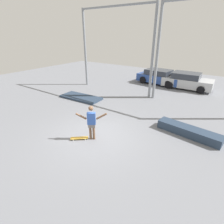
{
  "coord_description": "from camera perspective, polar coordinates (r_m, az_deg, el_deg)",
  "views": [
    {
      "loc": [
        4.78,
        -5.52,
        4.55
      ],
      "look_at": [
        0.02,
        1.38,
        0.75
      ],
      "focal_mm": 28.0,
      "sensor_mm": 36.0,
      "label": 1
    }
  ],
  "objects": [
    {
      "name": "canopy_support_right",
      "position": [
        12.36,
        29.75,
        18.77
      ],
      "size": [
        6.63,
        0.2,
        6.44
      ],
      "color": "gray",
      "rests_on": "ground_plane"
    },
    {
      "name": "skateboarder",
      "position": [
        7.91,
        -6.71,
        -2.95
      ],
      "size": [
        1.21,
        0.86,
        1.67
      ],
      "rotation": [
        0.0,
        0.0,
        0.59
      ],
      "color": "brown",
      "rests_on": "ground_plane"
    },
    {
      "name": "ground_plane",
      "position": [
        8.6,
        -5.4,
        -7.68
      ],
      "size": [
        36.0,
        36.0,
        0.0
      ],
      "primitive_type": "plane",
      "color": "slate"
    },
    {
      "name": "canopy_support_left",
      "position": [
        14.74,
        1.01,
        22.16
      ],
      "size": [
        6.63,
        0.2,
        6.44
      ],
      "color": "gray",
      "rests_on": "ground_plane"
    },
    {
      "name": "manual_pad",
      "position": [
        13.56,
        -10.12,
        4.72
      ],
      "size": [
        3.25,
        1.5,
        0.15
      ],
      "primitive_type": "cube",
      "rotation": [
        0.0,
        0.0,
        0.05
      ],
      "color": "#28384C",
      "rests_on": "ground_plane"
    },
    {
      "name": "skateboard",
      "position": [
        8.41,
        -10.61,
        -8.34
      ],
      "size": [
        0.76,
        0.69,
        0.08
      ],
      "rotation": [
        0.0,
        0.0,
        0.7
      ],
      "color": "gold",
      "rests_on": "ground_plane"
    },
    {
      "name": "grind_box",
      "position": [
        9.27,
        23.67,
        -5.8
      ],
      "size": [
        3.03,
        1.06,
        0.42
      ],
      "primitive_type": "cube",
      "rotation": [
        0.0,
        0.0,
        -0.14
      ],
      "color": "#28384C",
      "rests_on": "ground_plane"
    },
    {
      "name": "parked_car_silver",
      "position": [
        17.07,
        23.27,
        9.3
      ],
      "size": [
        4.17,
        2.09,
        1.39
      ],
      "rotation": [
        0.0,
        0.0,
        0.02
      ],
      "color": "#B7BABF",
      "rests_on": "ground_plane"
    },
    {
      "name": "parked_car_blue",
      "position": [
        17.88,
        15.17,
        11.01
      ],
      "size": [
        4.3,
        2.32,
        1.36
      ],
      "rotation": [
        0.0,
        0.0,
        -0.1
      ],
      "color": "#284793",
      "rests_on": "ground_plane"
    }
  ]
}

